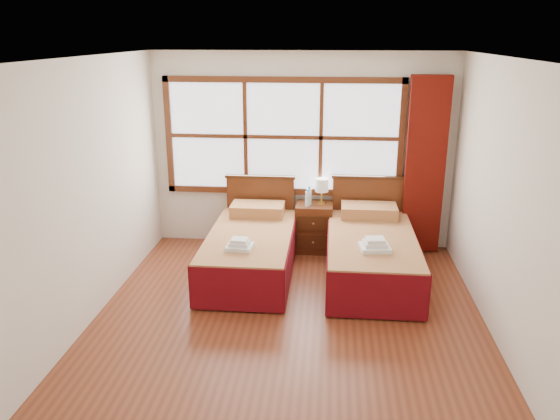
{
  "coord_description": "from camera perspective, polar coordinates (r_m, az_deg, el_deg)",
  "views": [
    {
      "loc": [
        0.39,
        -4.91,
        2.81
      ],
      "look_at": [
        -0.15,
        0.7,
        0.98
      ],
      "focal_mm": 35.0,
      "sensor_mm": 36.0,
      "label": 1
    }
  ],
  "objects": [
    {
      "name": "bed_left",
      "position": [
        6.67,
        -3.05,
        -4.1
      ],
      "size": [
        1.02,
        2.04,
        0.98
      ],
      "color": "#3F1F0D",
      "rests_on": "floor"
    },
    {
      "name": "bottle_near",
      "position": [
        7.11,
        2.88,
        1.19
      ],
      "size": [
        0.06,
        0.06,
        0.23
      ],
      "color": "#C2E8F9",
      "rests_on": "nightstand"
    },
    {
      "name": "ceiling",
      "position": [
        4.93,
        0.97,
        15.59
      ],
      "size": [
        4.5,
        4.5,
        0.0
      ],
      "primitive_type": "plane",
      "rotation": [
        3.14,
        0.0,
        0.0
      ],
      "color": "white",
      "rests_on": "wall_back"
    },
    {
      "name": "towels_left",
      "position": [
        6.07,
        -4.23,
        -3.65
      ],
      "size": [
        0.3,
        0.27,
        0.12
      ],
      "rotation": [
        0.0,
        0.0,
        -0.08
      ],
      "color": "white",
      "rests_on": "bed_left"
    },
    {
      "name": "lamp",
      "position": [
        7.21,
        4.39,
        2.53
      ],
      "size": [
        0.17,
        0.17,
        0.34
      ],
      "color": "gold",
      "rests_on": "nightstand"
    },
    {
      "name": "nightstand",
      "position": [
        7.34,
        3.55,
        -1.79
      ],
      "size": [
        0.49,
        0.48,
        0.65
      ],
      "color": "#552712",
      "rests_on": "floor"
    },
    {
      "name": "bottle_far",
      "position": [
        7.19,
        3.06,
        1.45
      ],
      "size": [
        0.06,
        0.06,
        0.25
      ],
      "color": "#C2E8F9",
      "rests_on": "nightstand"
    },
    {
      "name": "bed_right",
      "position": [
        6.62,
        9.47,
        -4.43
      ],
      "size": [
        1.04,
        2.06,
        1.01
      ],
      "color": "#3F1F0D",
      "rests_on": "floor"
    },
    {
      "name": "floor",
      "position": [
        5.67,
        0.83,
        -11.67
      ],
      "size": [
        4.5,
        4.5,
        0.0
      ],
      "primitive_type": "plane",
      "color": "brown",
      "rests_on": "ground"
    },
    {
      "name": "window",
      "position": [
        7.27,
        0.32,
        7.65
      ],
      "size": [
        3.16,
        0.06,
        1.56
      ],
      "color": "white",
      "rests_on": "wall_back"
    },
    {
      "name": "wall_back",
      "position": [
        7.33,
        2.3,
        6.12
      ],
      "size": [
        4.0,
        0.0,
        4.0
      ],
      "primitive_type": "plane",
      "rotation": [
        1.57,
        0.0,
        0.0
      ],
      "color": "silver",
      "rests_on": "floor"
    },
    {
      "name": "curtain",
      "position": [
        7.31,
        14.89,
        4.46
      ],
      "size": [
        0.5,
        0.16,
        2.3
      ],
      "primitive_type": "cube",
      "color": "#621109",
      "rests_on": "wall_back"
    },
    {
      "name": "wall_left",
      "position": [
        5.66,
        -19.72,
        1.49
      ],
      "size": [
        0.0,
        4.5,
        4.5
      ],
      "primitive_type": "plane",
      "rotation": [
        1.57,
        0.0,
        1.57
      ],
      "color": "silver",
      "rests_on": "floor"
    },
    {
      "name": "towels_right",
      "position": [
        6.07,
        9.89,
        -3.65
      ],
      "size": [
        0.36,
        0.32,
        0.14
      ],
      "rotation": [
        0.0,
        0.0,
        0.14
      ],
      "color": "white",
      "rests_on": "bed_right"
    },
    {
      "name": "wall_right",
      "position": [
        5.38,
        22.62,
        0.33
      ],
      "size": [
        0.0,
        4.5,
        4.5
      ],
      "primitive_type": "plane",
      "rotation": [
        1.57,
        0.0,
        -1.57
      ],
      "color": "silver",
      "rests_on": "floor"
    }
  ]
}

